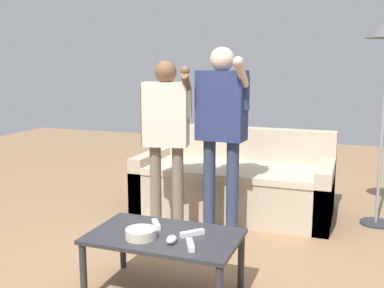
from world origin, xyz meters
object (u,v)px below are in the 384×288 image
(couch, at_px, (235,183))
(coffee_table, at_px, (164,242))
(snack_bowl, at_px, (141,234))
(game_remote_wand_far, at_px, (156,224))
(player_left, at_px, (166,127))
(game_remote_nunchuk, at_px, (171,239))
(game_remote_wand_near, at_px, (192,233))
(game_remote_wand_spare, at_px, (190,245))
(player_center, at_px, (221,120))

(couch, bearing_deg, coffee_table, -89.73)
(snack_bowl, height_order, game_remote_wand_far, snack_bowl)
(couch, distance_m, player_left, 1.11)
(coffee_table, height_order, player_left, player_left)
(game_remote_nunchuk, distance_m, game_remote_wand_far, 0.30)
(couch, height_order, coffee_table, couch)
(player_left, distance_m, game_remote_wand_near, 1.21)
(couch, distance_m, game_remote_nunchuk, 1.91)
(couch, relative_size, game_remote_wand_spare, 12.57)
(coffee_table, distance_m, game_remote_wand_spare, 0.27)
(game_remote_wand_spare, bearing_deg, snack_bowl, 175.05)
(game_remote_nunchuk, bearing_deg, player_left, 114.46)
(couch, relative_size, game_remote_wand_near, 13.41)
(game_remote_wand_spare, bearing_deg, couch, 96.90)
(player_center, xyz_separation_m, player_left, (-0.45, -0.11, -0.07))
(snack_bowl, relative_size, game_remote_wand_near, 1.35)
(game_remote_wand_near, bearing_deg, snack_bowl, -151.95)
(player_center, bearing_deg, game_remote_nunchuk, -87.76)
(coffee_table, xyz_separation_m, player_center, (0.05, 1.08, 0.65))
(snack_bowl, relative_size, game_remote_nunchuk, 2.15)
(game_remote_nunchuk, distance_m, game_remote_wand_near, 0.17)
(game_remote_wand_far, height_order, game_remote_wand_spare, same)
(snack_bowl, distance_m, game_remote_wand_spare, 0.33)
(player_center, relative_size, game_remote_wand_spare, 10.60)
(couch, bearing_deg, game_remote_nunchuk, -86.83)
(game_remote_wand_near, bearing_deg, coffee_table, -166.15)
(snack_bowl, bearing_deg, game_remote_wand_far, 89.10)
(player_center, distance_m, game_remote_wand_near, 1.20)
(game_remote_wand_near, distance_m, game_remote_wand_far, 0.28)
(game_remote_wand_far, bearing_deg, player_center, 80.96)
(coffee_table, height_order, game_remote_nunchuk, game_remote_nunchuk)
(snack_bowl, bearing_deg, player_left, 105.02)
(game_remote_wand_near, bearing_deg, player_center, 96.67)
(snack_bowl, height_order, player_left, player_left)
(game_remote_nunchuk, xyz_separation_m, player_left, (-0.49, 1.09, 0.51))
(game_remote_wand_near, xyz_separation_m, game_remote_wand_spare, (0.05, -0.18, 0.00))
(player_left, distance_m, game_remote_wand_far, 1.05)
(couch, bearing_deg, player_center, -85.26)
(player_left, bearing_deg, game_remote_nunchuk, -65.54)
(player_center, relative_size, game_remote_wand_far, 10.88)
(coffee_table, relative_size, game_remote_wand_far, 6.42)
(game_remote_wand_far, bearing_deg, couch, 86.71)
(snack_bowl, bearing_deg, game_remote_nunchuk, -2.51)
(player_left, xyz_separation_m, game_remote_wand_far, (0.29, -0.86, -0.52))
(couch, bearing_deg, player_left, -115.58)
(game_remote_wand_spare, bearing_deg, game_remote_wand_far, 143.59)
(couch, distance_m, coffee_table, 1.79)
(game_remote_wand_near, bearing_deg, player_left, 121.48)
(coffee_table, relative_size, game_remote_nunchuk, 10.65)
(game_remote_nunchuk, height_order, game_remote_wand_near, game_remote_nunchuk)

